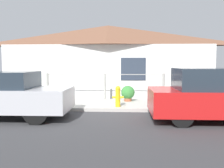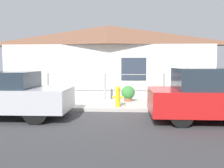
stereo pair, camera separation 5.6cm
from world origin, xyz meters
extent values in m
plane|color=#38383A|center=(0.00, 0.00, 0.00)|extent=(60.00, 60.00, 0.00)
cube|color=#B2AFA8|center=(0.00, 1.13, 0.06)|extent=(24.00, 2.26, 0.11)
cube|color=white|center=(0.00, 3.06, 1.22)|extent=(9.56, 0.12, 2.44)
cube|color=#2D3847|center=(1.19, 2.99, 1.34)|extent=(1.10, 0.04, 1.00)
pyramid|color=brown|center=(0.00, 4.10, 2.93)|extent=(9.96, 2.20, 0.98)
cylinder|color=#999993|center=(-2.40, 2.11, 0.65)|extent=(0.10, 0.10, 1.07)
cylinder|color=#999993|center=(0.00, 2.11, 0.65)|extent=(0.10, 0.10, 1.07)
cylinder|color=#999993|center=(2.40, 2.11, 0.65)|extent=(0.10, 0.10, 1.07)
cylinder|color=#999993|center=(0.00, 2.11, 1.14)|extent=(4.80, 0.03, 0.03)
cube|color=#B7B7BC|center=(-2.71, -1.09, 0.57)|extent=(3.93, 1.68, 0.64)
cylinder|color=black|center=(-1.51, -0.38, 0.34)|extent=(0.67, 0.21, 0.67)
cylinder|color=black|center=(-1.49, -1.78, 0.34)|extent=(0.67, 0.21, 0.67)
cube|color=red|center=(3.45, -1.09, 0.55)|extent=(3.81, 1.76, 0.67)
cube|color=#232D38|center=(3.30, -1.09, 1.17)|extent=(2.10, 1.55, 0.58)
cylinder|color=black|center=(2.27, -0.34, 0.29)|extent=(0.58, 0.20, 0.58)
cylinder|color=black|center=(2.27, -1.85, 0.29)|extent=(0.58, 0.20, 0.58)
cylinder|color=yellow|center=(0.60, 0.35, 0.41)|extent=(0.17, 0.17, 0.60)
sphere|color=yellow|center=(0.60, 0.35, 0.75)|extent=(0.17, 0.17, 0.17)
cylinder|color=yellow|center=(0.48, 0.35, 0.44)|extent=(0.15, 0.07, 0.07)
cylinder|color=yellow|center=(0.72, 0.35, 0.44)|extent=(0.15, 0.07, 0.07)
cylinder|color=#9E5638|center=(0.95, 1.63, 0.18)|extent=(0.29, 0.29, 0.14)
sphere|color=#387F38|center=(0.95, 1.63, 0.46)|extent=(0.53, 0.53, 0.53)
cylinder|color=brown|center=(-2.67, 1.44, 0.21)|extent=(0.30, 0.30, 0.20)
sphere|color=#235B28|center=(-2.67, 1.44, 0.49)|extent=(0.47, 0.47, 0.47)
cylinder|color=slate|center=(3.14, 1.32, 0.21)|extent=(0.23, 0.23, 0.20)
sphere|color=#4C8E3D|center=(3.14, 1.32, 0.47)|extent=(0.42, 0.42, 0.42)
camera|label=1|loc=(0.85, -8.10, 1.61)|focal=40.00mm
camera|label=2|loc=(0.91, -8.09, 1.61)|focal=40.00mm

